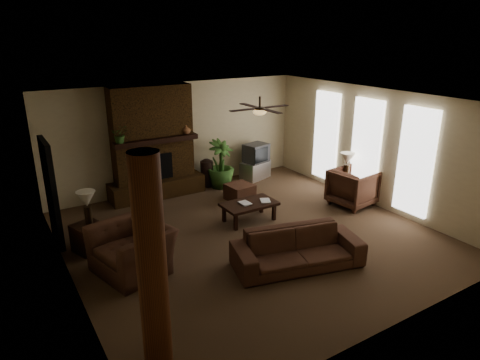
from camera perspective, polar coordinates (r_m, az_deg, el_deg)
room_shell at (r=8.40m, az=1.43°, el=1.17°), size 7.00×7.00×7.00m
fireplace at (r=10.90m, az=-11.47°, el=3.72°), size 2.40×0.70×2.80m
windows at (r=10.75m, az=16.48°, el=4.15°), size 0.08×3.65×2.35m
log_column at (r=5.21m, az=-11.74°, el=-11.25°), size 0.36×0.36×2.80m
doorway at (r=9.03m, az=-23.95°, el=-1.59°), size 0.10×1.00×2.10m
ceiling_fan at (r=8.58m, az=2.66°, el=9.33°), size 1.35×1.35×0.37m
sofa at (r=7.72m, az=7.75°, el=-8.37°), size 2.40×1.22×0.90m
armchair_left at (r=7.68m, az=-14.31°, el=-8.05°), size 1.14×1.45×1.12m
armchair_right at (r=10.62m, az=14.92°, el=-0.75°), size 1.00×1.05×0.98m
coffee_table at (r=9.43m, az=1.24°, el=-3.40°), size 1.20×0.70×0.43m
ottoman at (r=10.68m, az=-0.03°, el=-1.62°), size 0.66×0.66×0.40m
tv_stand at (r=12.23m, az=2.05°, el=1.37°), size 0.96×0.74×0.50m
tv at (r=12.06m, az=2.19°, el=3.63°), size 0.75×0.66×0.52m
floor_vase at (r=11.59m, az=-4.48°, el=1.25°), size 0.34×0.34×0.77m
floor_plant at (r=11.51m, az=-2.61°, el=0.80°), size 1.09×1.46×0.73m
side_table_left at (r=8.72m, az=-19.62°, el=-7.28°), size 0.64×0.64×0.55m
lamp_left at (r=8.48m, az=-19.86°, el=-2.70°), size 0.38×0.38×0.65m
side_table_right at (r=11.02m, az=13.89°, el=-1.11°), size 0.56×0.56×0.55m
lamp_right at (r=10.80m, az=14.16°, el=2.52°), size 0.40×0.40×0.65m
mantel_plant at (r=10.26m, az=-15.77°, el=5.68°), size 0.45×0.48×0.33m
mantel_vase at (r=10.88m, az=-7.21°, el=6.71°), size 0.22×0.23×0.22m
book_a at (r=9.25m, az=0.11°, el=-2.51°), size 0.22×0.03×0.29m
book_b at (r=9.45m, az=2.78°, el=-2.05°), size 0.20×0.11×0.29m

